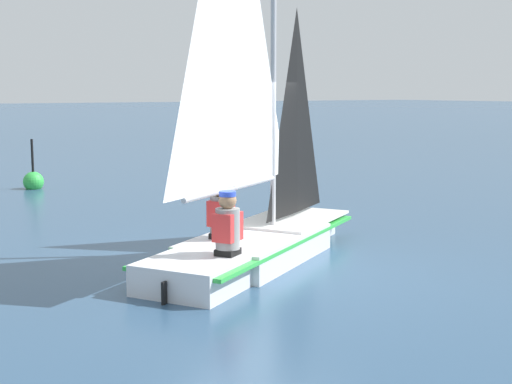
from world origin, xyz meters
TOP-DOWN VIEW (x-y plane):
  - ground_plane at (0.00, 0.00)m, footprint 260.00×260.00m
  - sailboat_main at (0.05, 0.03)m, footprint 4.49×3.40m
  - sailor_helm at (0.55, -0.03)m, footprint 0.43×0.41m
  - sailor_crew at (0.99, 0.88)m, footprint 0.43×0.41m
  - buoy_marker at (0.50, -9.19)m, footprint 0.50×0.50m

SIDE VIEW (x-z plane):
  - ground_plane at x=0.00m, z-range 0.00..0.00m
  - buoy_marker at x=0.50m, z-range -0.46..0.83m
  - sailor_helm at x=0.55m, z-range 0.05..1.21m
  - sailor_crew at x=0.99m, z-range 0.05..1.21m
  - sailboat_main at x=0.05m, z-range -2.02..3.94m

